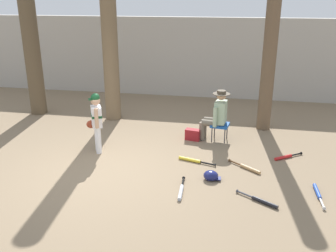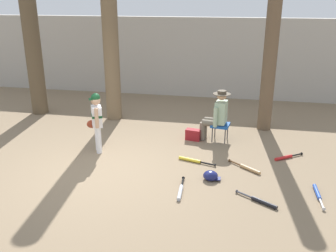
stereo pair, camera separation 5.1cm
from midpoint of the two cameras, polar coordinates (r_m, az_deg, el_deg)
ground_plane at (r=7.29m, az=-9.52°, el=-6.83°), size 60.00×60.00×0.00m
concrete_back_wall at (r=12.48m, az=-0.11°, el=10.73°), size 18.00×0.36×2.57m
tree_near_player at (r=9.84m, az=-8.77°, el=13.39°), size 0.69×0.69×5.10m
tree_behind_spectator at (r=9.24m, az=15.81°, el=11.08°), size 0.49×0.49×4.40m
young_ballplayer at (r=7.93m, az=-10.88°, el=1.12°), size 0.48×0.54×1.31m
folding_stool at (r=8.59m, az=8.29°, el=0.05°), size 0.45×0.45×0.41m
seated_spectator at (r=8.52m, az=7.73°, el=1.87°), size 0.68×0.54×1.20m
handbag_beside_stool at (r=8.63m, az=4.09°, el=-1.35°), size 0.37×0.23×0.26m
tree_far_left at (r=10.82m, az=-20.74°, el=16.49°), size 0.64×0.64×6.33m
bat_aluminum_silver at (r=6.43m, az=2.19°, el=-10.03°), size 0.10×0.78×0.07m
bat_wood_tan at (r=7.38m, az=12.48°, el=-6.42°), size 0.64×0.52×0.07m
bat_red_barrel at (r=8.06m, az=17.99°, el=-4.63°), size 0.61×0.47×0.07m
bat_blue_youth at (r=6.84m, az=22.43°, el=-9.70°), size 0.07×0.78×0.07m
bat_yellow_trainer at (r=7.55m, az=4.03°, el=-5.34°), size 0.79×0.29×0.07m
bat_black_composite at (r=6.33m, az=14.45°, el=-11.25°), size 0.68×0.47×0.07m
batting_helmet_navy at (r=6.87m, az=6.85°, el=-7.68°), size 0.32×0.25×0.19m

